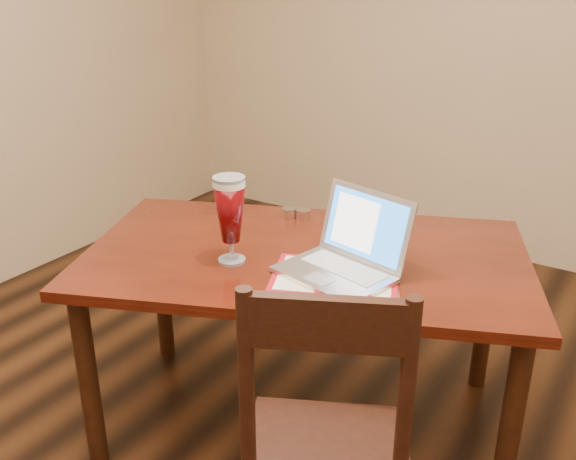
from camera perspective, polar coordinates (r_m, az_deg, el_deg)
The scene contains 2 objects.
dining_table at distance 2.34m, azimuth 1.44°, elevation -3.74°, with size 1.80×1.43×1.05m.
dining_chair at distance 1.80m, azimuth 3.37°, elevation -19.46°, with size 0.59×0.58×1.06m.
Camera 1 is at (0.91, -1.31, 1.71)m, focal length 40.00 mm.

